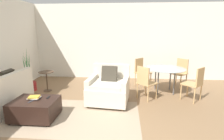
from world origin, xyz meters
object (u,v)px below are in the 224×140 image
at_px(dining_table, 165,71).
at_px(tv_remote_secondary, 48,97).
at_px(dining_chair_far_left, 141,70).
at_px(ottoman, 35,108).
at_px(dining_chair_near_left, 145,81).
at_px(tv_remote_primary, 31,101).
at_px(dining_chair_far_right, 180,71).
at_px(potted_plant, 29,82).
at_px(side_table, 47,77).
at_px(dining_chair_near_right, 195,82).
at_px(armchair, 109,88).
at_px(book_stack, 34,98).

bearing_deg(dining_table, tv_remote_secondary, -148.32).
height_order(tv_remote_secondary, dining_chair_far_left, dining_chair_far_left).
xyz_separation_m(ottoman, dining_chair_near_left, (2.37, 1.23, 0.29)).
relative_size(ottoman, tv_remote_primary, 6.30).
bearing_deg(dining_chair_far_right, tv_remote_secondary, -145.46).
bearing_deg(potted_plant, tv_remote_secondary, -49.35).
relative_size(ottoman, dining_chair_far_right, 0.98).
height_order(side_table, dining_chair_near_right, dining_chair_near_right).
bearing_deg(dining_chair_far_left, side_table, -163.89).
bearing_deg(armchair, ottoman, -145.70).
distance_m(armchair, tv_remote_secondary, 1.46).
distance_m(armchair, dining_chair_far_right, 2.68).
bearing_deg(potted_plant, book_stack, -57.12).
height_order(dining_chair_far_left, dining_chair_far_right, same).
bearing_deg(dining_chair_far_left, dining_chair_far_right, -0.00).
distance_m(tv_remote_secondary, dining_chair_near_right, 3.58).
bearing_deg(dining_chair_near_right, armchair, -173.41).
height_order(dining_chair_near_left, dining_chair_near_right, same).
bearing_deg(side_table, dining_table, 3.20).
bearing_deg(book_stack, dining_chair_far_right, 33.82).
height_order(book_stack, potted_plant, potted_plant).
distance_m(book_stack, dining_table, 3.54).
distance_m(tv_remote_secondary, dining_chair_near_left, 2.40).
xyz_separation_m(side_table, dining_chair_far_right, (4.15, 0.83, 0.09)).
bearing_deg(potted_plant, ottoman, -57.17).
height_order(potted_plant, dining_table, potted_plant).
bearing_deg(ottoman, book_stack, 120.76).
bearing_deg(dining_chair_far_right, dining_chair_far_left, 180.00).
xyz_separation_m(tv_remote_primary, dining_table, (3.03, 1.96, 0.23)).
xyz_separation_m(tv_remote_primary, dining_chair_near_left, (2.39, 1.32, 0.10)).
relative_size(dining_chair_near_right, dining_chair_far_left, 1.00).
relative_size(tv_remote_secondary, side_table, 0.27).
xyz_separation_m(ottoman, tv_remote_secondary, (0.23, 0.15, 0.19)).
distance_m(ottoman, dining_chair_far_right, 4.43).
height_order(tv_remote_primary, dining_chair_near_left, dining_chair_near_left).
xyz_separation_m(tv_remote_primary, dining_chair_far_right, (3.66, 2.59, 0.10)).
xyz_separation_m(dining_table, dining_chair_far_left, (-0.63, 0.63, -0.13)).
bearing_deg(tv_remote_secondary, dining_chair_far_left, 47.62).
distance_m(ottoman, tv_remote_secondary, 0.33).
height_order(ottoman, dining_chair_far_right, dining_chair_far_right).
distance_m(potted_plant, dining_chair_far_right, 4.80).
bearing_deg(ottoman, tv_remote_primary, -106.09).
distance_m(dining_chair_near_right, dining_chair_far_left, 1.80).
relative_size(tv_remote_primary, dining_table, 0.12).
relative_size(side_table, dining_table, 0.52).
relative_size(dining_table, dining_chair_far_right, 1.28).
distance_m(dining_chair_near_left, dining_chair_far_right, 1.80).
relative_size(ottoman, dining_table, 0.76).
xyz_separation_m(book_stack, dining_chair_near_right, (3.67, 1.19, 0.07)).
relative_size(armchair, dining_table, 0.92).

